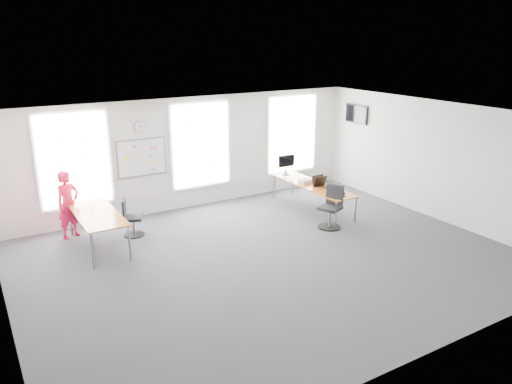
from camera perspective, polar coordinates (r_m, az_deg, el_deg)
floor at (r=10.68m, az=1.57°, el=-7.63°), size 10.00×10.00×0.00m
ceiling at (r=9.78m, az=1.71°, el=8.48°), size 10.00×10.00×0.00m
wall_back at (r=13.55m, az=-7.54°, el=4.42°), size 10.00×0.00×10.00m
wall_front at (r=7.32m, az=18.93°, el=-8.01°), size 10.00×0.00×10.00m
wall_right at (r=13.41m, az=19.98°, el=3.37°), size 0.00×10.00×10.00m
window_left at (r=12.62m, az=-20.09°, el=3.46°), size 1.60×0.06×2.20m
window_mid at (r=13.60m, az=-6.36°, el=5.37°), size 1.60×0.06×2.20m
window_right at (r=15.07m, az=4.10°, el=6.63°), size 1.60×0.06×2.20m
desk_right at (r=13.49m, az=6.51°, el=0.65°), size 0.76×2.85×0.69m
desk_left at (r=11.52m, az=-17.74°, el=-2.62°), size 0.88×2.20×0.80m
chair_right at (r=12.35m, az=8.60°, el=-1.95°), size 0.63×0.63×1.06m
chair_left at (r=12.08m, az=-14.12°, el=-3.09°), size 0.54×0.53×0.90m
person at (r=12.29m, az=-20.65°, el=-1.34°), size 0.69×0.59×1.60m
whiteboard at (r=13.05m, az=-12.93°, el=3.84°), size 1.20×0.03×0.90m
wall_clock at (r=12.89m, az=-13.17°, el=7.30°), size 0.30×0.04×0.30m
tv at (r=15.24m, az=11.42°, el=8.74°), size 0.06×0.90×0.55m
keyboard at (r=12.53m, az=9.30°, el=-0.53°), size 0.41×0.18×0.02m
mouse at (r=12.80m, az=10.04°, el=-0.13°), size 0.10×0.13×0.04m
lens_cap at (r=13.00m, az=8.77°, el=0.14°), size 0.07×0.07×0.01m
headphones at (r=13.15m, az=8.24°, el=0.55°), size 0.16×0.09×0.09m
laptop_sleeve at (r=13.27m, az=7.22°, el=1.23°), size 0.38×0.20×0.31m
paper_stack at (r=13.58m, az=5.63°, el=1.23°), size 0.34×0.27×0.11m
monitor at (r=14.30m, az=3.50°, el=3.35°), size 0.52×0.21×0.58m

